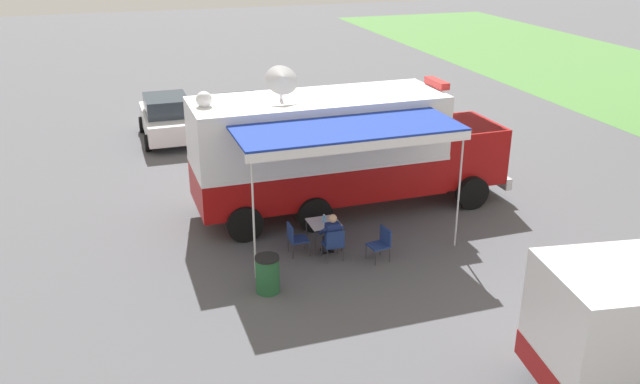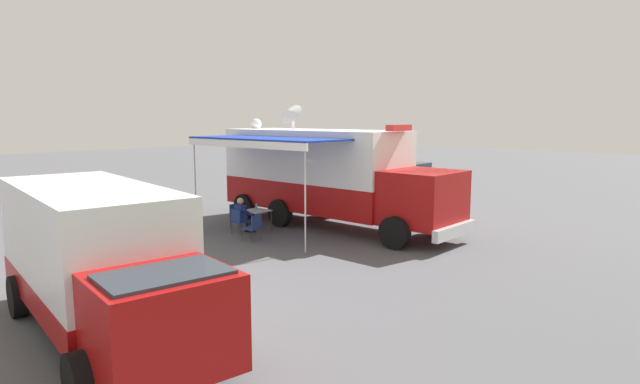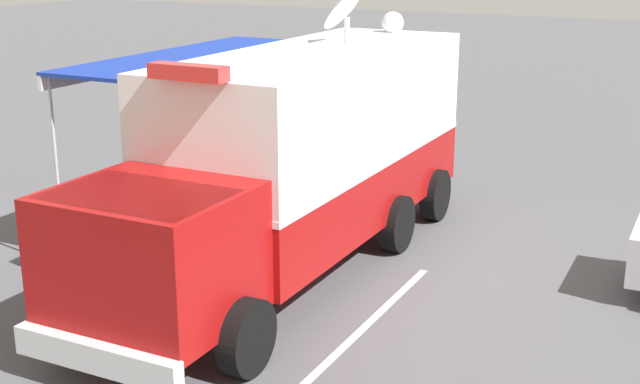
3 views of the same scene
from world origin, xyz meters
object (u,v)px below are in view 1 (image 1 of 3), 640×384
object	(u,v)px
folding_chair_at_table	(334,242)
folding_chair_beside_table	(295,237)
seated_responder	(331,234)
trash_bin	(268,274)
command_truck	(343,147)
folding_chair_spare_by_truck	(382,241)
folding_table	(324,224)
car_behind_truck	(167,118)
car_far_corner	(242,121)
water_bottle	(324,219)

from	to	relation	value
folding_chair_at_table	folding_chair_beside_table	bearing A→B (deg)	-126.36
seated_responder	trash_bin	size ratio (longest dim) A/B	1.37
seated_responder	command_truck	bearing A→B (deg)	155.27
folding_chair_spare_by_truck	seated_responder	world-z (taller)	seated_responder
folding_table	trash_bin	size ratio (longest dim) A/B	0.89
folding_chair_at_table	folding_chair_spare_by_truck	distance (m)	1.22
seated_responder	car_behind_truck	world-z (taller)	car_behind_truck
folding_chair_at_table	command_truck	bearing A→B (deg)	156.64
folding_table	folding_chair_beside_table	xyz separation A→B (m)	(0.17, -0.85, -0.16)
trash_bin	car_far_corner	world-z (taller)	car_far_corner
folding_chair_at_table	folding_chair_spare_by_truck	bearing A→B (deg)	74.81
folding_chair_at_table	folding_chair_beside_table	size ratio (longest dim) A/B	1.00
folding_chair_at_table	trash_bin	size ratio (longest dim) A/B	0.96
water_bottle	trash_bin	world-z (taller)	water_bottle
water_bottle	folding_chair_beside_table	bearing A→B (deg)	-78.49
water_bottle	car_far_corner	distance (m)	9.59
folding_chair_beside_table	trash_bin	distance (m)	1.96
folding_table	car_far_corner	bearing A→B (deg)	-178.86
command_truck	folding_chair_beside_table	size ratio (longest dim) A/B	10.94
folding_table	car_behind_truck	xyz separation A→B (m)	(-10.92, -2.90, 0.21)
folding_chair_spare_by_truck	trash_bin	world-z (taller)	trash_bin
folding_table	folding_chair_beside_table	size ratio (longest dim) A/B	0.93
folding_chair_spare_by_truck	seated_responder	xyz separation A→B (m)	(-0.51, -1.18, 0.14)
seated_responder	car_behind_truck	bearing A→B (deg)	-165.90
command_truck	folding_chair_at_table	size ratio (longest dim) A/B	10.94
trash_bin	folding_chair_at_table	bearing A→B (deg)	116.49
car_far_corner	command_truck	bearing A→B (deg)	11.85
folding_chair_beside_table	seated_responder	size ratio (longest dim) A/B	0.70
folding_chair_at_table	car_behind_truck	bearing A→B (deg)	-166.11
command_truck	water_bottle	size ratio (longest dim) A/B	42.50
folding_table	folding_chair_beside_table	world-z (taller)	folding_chair_beside_table
car_behind_truck	folding_table	bearing A→B (deg)	14.85
trash_bin	folding_table	bearing A→B (deg)	132.14
command_truck	water_bottle	xyz separation A→B (m)	(2.30, -1.34, -1.11)
command_truck	seated_responder	xyz separation A→B (m)	(2.91, -1.34, -1.29)
folding_chair_beside_table	trash_bin	bearing A→B (deg)	-34.84
folding_table	water_bottle	distance (m)	0.16
car_far_corner	seated_responder	bearing A→B (deg)	1.07
folding_table	water_bottle	bearing A→B (deg)	115.81
folding_chair_spare_by_truck	command_truck	bearing A→B (deg)	177.25
folding_chair_at_table	car_far_corner	bearing A→B (deg)	-178.94
car_behind_truck	trash_bin	bearing A→B (deg)	4.17
command_truck	seated_responder	distance (m)	3.45
water_bottle	car_far_corner	size ratio (longest dim) A/B	0.05
trash_bin	car_behind_truck	bearing A→B (deg)	-175.83
folding_chair_beside_table	trash_bin	xyz separation A→B (m)	(1.61, -1.12, -0.06)
water_bottle	folding_chair_beside_table	size ratio (longest dim) A/B	0.26
folding_chair_spare_by_truck	folding_table	bearing A→B (deg)	-133.57
car_behind_truck	command_truck	bearing A→B (deg)	26.16
folding_chair_beside_table	trash_bin	world-z (taller)	trash_bin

